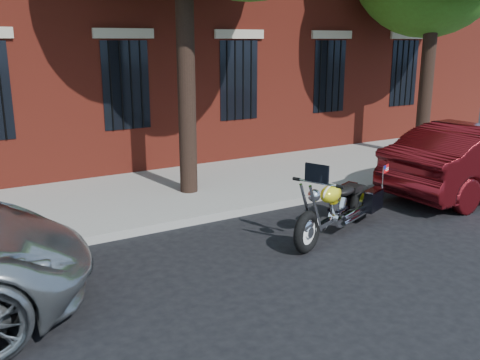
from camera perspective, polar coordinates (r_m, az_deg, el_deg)
ground at (r=8.61m, az=-0.01°, el=-7.15°), size 120.00×120.00×0.00m
curb at (r=9.72m, az=-4.21°, el=-4.12°), size 40.00×0.16×0.15m
sidewalk at (r=11.35m, az=-8.51°, el=-1.46°), size 40.00×3.60×0.15m
motorcycle at (r=9.20m, az=10.64°, el=-2.90°), size 2.65×1.38×1.36m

